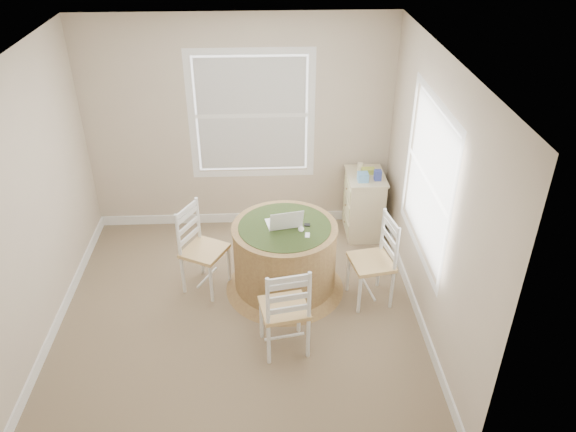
{
  "coord_description": "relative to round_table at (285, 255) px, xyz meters",
  "views": [
    {
      "loc": [
        0.29,
        -4.36,
        3.83
      ],
      "look_at": [
        0.51,
        0.45,
        0.89
      ],
      "focal_mm": 35.0,
      "sensor_mm": 36.0,
      "label": 1
    }
  ],
  "objects": [
    {
      "name": "room",
      "position": [
        -0.31,
        -0.26,
        0.87
      ],
      "size": [
        3.64,
        3.64,
        2.64
      ],
      "color": "#786B4C",
      "rests_on": "ground"
    },
    {
      "name": "tissue_box",
      "position": [
        0.94,
        0.91,
        0.42
      ],
      "size": [
        0.12,
        0.12,
        0.1
      ],
      "primitive_type": "cube",
      "rotation": [
        0.0,
        0.0,
        0.0
      ],
      "color": "#63A4E2",
      "rests_on": "corner_chest"
    },
    {
      "name": "corner_chest",
      "position": [
        1.0,
        1.05,
        -0.03
      ],
      "size": [
        0.45,
        0.6,
        0.79
      ],
      "rotation": [
        0.0,
        0.0,
        0.0
      ],
      "color": "beige",
      "rests_on": "ground"
    },
    {
      "name": "chair_right",
      "position": [
        0.87,
        -0.23,
        0.05
      ],
      "size": [
        0.47,
        0.49,
        0.95
      ],
      "primitive_type": null,
      "rotation": [
        0.0,
        0.0,
        -1.39
      ],
      "color": "white",
      "rests_on": "ground"
    },
    {
      "name": "chair_left",
      "position": [
        -0.84,
        0.05,
        0.05
      ],
      "size": [
        0.55,
        0.56,
        0.95
      ],
      "primitive_type": null,
      "rotation": [
        0.0,
        0.0,
        1.09
      ],
      "color": "white",
      "rests_on": "ground"
    },
    {
      "name": "cup_cream",
      "position": [
        0.95,
        1.2,
        0.42
      ],
      "size": [
        0.07,
        0.07,
        0.09
      ],
      "primitive_type": "cylinder",
      "color": "beige",
      "rests_on": "corner_chest"
    },
    {
      "name": "phone",
      "position": [
        0.22,
        -0.18,
        0.35
      ],
      "size": [
        0.06,
        0.1,
        0.02
      ],
      "primitive_type": "cube",
      "rotation": [
        0.0,
        0.0,
        -0.13
      ],
      "color": "#B7BABF",
      "rests_on": "round_table"
    },
    {
      "name": "round_table",
      "position": [
        0.0,
        0.0,
        0.0
      ],
      "size": [
        1.27,
        1.27,
        0.78
      ],
      "rotation": [
        0.0,
        0.0,
        -0.13
      ],
      "color": "#9D7F46",
      "rests_on": "ground"
    },
    {
      "name": "chair_near",
      "position": [
        -0.04,
        -0.89,
        0.05
      ],
      "size": [
        0.49,
        0.47,
        0.95
      ],
      "primitive_type": null,
      "rotation": [
        0.0,
        0.0,
        3.33
      ],
      "color": "white",
      "rests_on": "ground"
    },
    {
      "name": "box_blue",
      "position": [
        1.12,
        0.93,
        0.43
      ],
      "size": [
        0.08,
        0.08,
        0.12
      ],
      "primitive_type": "cube",
      "rotation": [
        0.0,
        0.0,
        0.0
      ],
      "color": "#3544A1",
      "rests_on": "corner_chest"
    },
    {
      "name": "mouse",
      "position": [
        0.16,
        -0.07,
        0.36
      ],
      "size": [
        0.07,
        0.11,
        0.03
      ],
      "primitive_type": "ellipsoid",
      "rotation": [
        0.0,
        0.0,
        -0.13
      ],
      "color": "white",
      "rests_on": "round_table"
    },
    {
      "name": "laptop",
      "position": [
        -0.0,
        0.02,
        0.39
      ],
      "size": [
        0.39,
        0.36,
        0.24
      ],
      "rotation": [
        0.0,
        0.0,
        3.34
      ],
      "color": "white",
      "rests_on": "round_table"
    },
    {
      "name": "keys",
      "position": [
        0.23,
        0.0,
        0.36
      ],
      "size": [
        0.07,
        0.06,
        0.02
      ],
      "primitive_type": "cube",
      "rotation": [
        0.0,
        0.0,
        -0.13
      ],
      "color": "black",
      "rests_on": "round_table"
    },
    {
      "name": "box_yellow",
      "position": [
        1.04,
        1.11,
        0.4
      ],
      "size": [
        0.15,
        0.1,
        0.06
      ],
      "primitive_type": "cube",
      "rotation": [
        0.0,
        0.0,
        0.0
      ],
      "color": "#BDCE48",
      "rests_on": "corner_chest"
    }
  ]
}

